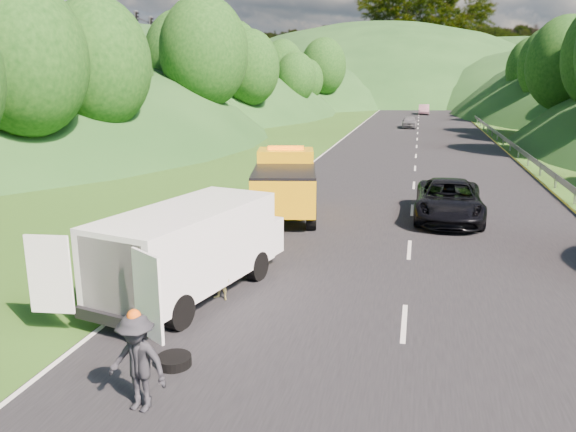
% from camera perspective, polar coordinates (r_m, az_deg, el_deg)
% --- Properties ---
extents(ground, '(320.00, 320.00, 0.00)m').
position_cam_1_polar(ground, '(16.02, 1.06, -6.95)').
color(ground, '#38661E').
rests_on(ground, ground).
extents(road_surface, '(14.00, 200.00, 0.02)m').
position_cam_1_polar(road_surface, '(54.95, 12.98, 7.61)').
color(road_surface, black).
rests_on(road_surface, ground).
extents(guardrail, '(0.06, 140.00, 1.52)m').
position_cam_1_polar(guardrail, '(67.78, 19.30, 8.31)').
color(guardrail, gray).
rests_on(guardrail, ground).
extents(tree_line_left, '(14.00, 140.00, 14.00)m').
position_cam_1_polar(tree_line_left, '(78.06, -3.49, 9.69)').
color(tree_line_left, '#2F5E1B').
rests_on(tree_line_left, ground).
extents(hills_backdrop, '(201.00, 288.60, 44.00)m').
position_cam_1_polar(hills_backdrop, '(149.50, 14.62, 11.29)').
color(hills_backdrop, '#2D5B23').
rests_on(hills_backdrop, ground).
extents(tow_truck, '(3.66, 6.89, 2.81)m').
position_cam_1_polar(tow_truck, '(23.56, -0.30, 3.32)').
color(tow_truck, black).
rests_on(tow_truck, ground).
extents(white_van, '(4.46, 7.34, 2.44)m').
position_cam_1_polar(white_van, '(15.06, -9.74, -3.00)').
color(white_van, black).
rests_on(white_van, ground).
extents(woman, '(0.51, 0.66, 1.69)m').
position_cam_1_polar(woman, '(17.47, -10.78, -5.41)').
color(woman, white).
rests_on(woman, ground).
extents(child, '(0.57, 0.49, 1.03)m').
position_cam_1_polar(child, '(15.04, -6.72, -8.48)').
color(child, tan).
rests_on(child, ground).
extents(worker, '(1.25, 0.84, 1.79)m').
position_cam_1_polar(worker, '(10.80, -14.75, -18.50)').
color(worker, '#222227').
rests_on(worker, ground).
extents(suitcase, '(0.42, 0.30, 0.60)m').
position_cam_1_polar(suitcase, '(18.08, -14.51, -3.95)').
color(suitcase, '#605C48').
rests_on(suitcase, ground).
extents(spare_tire, '(0.71, 0.71, 0.20)m').
position_cam_1_polar(spare_tire, '(12.02, -11.48, -14.73)').
color(spare_tire, black).
rests_on(spare_tire, ground).
extents(passing_suv, '(2.76, 5.79, 1.60)m').
position_cam_1_polar(passing_suv, '(24.08, 15.89, -0.34)').
color(passing_suv, black).
rests_on(passing_suv, ground).
extents(dist_car_a, '(1.62, 4.03, 1.37)m').
position_cam_1_polar(dist_car_a, '(67.07, 12.20, 8.72)').
color(dist_car_a, '#535459').
rests_on(dist_car_a, ground).
extents(dist_car_b, '(1.61, 4.63, 1.53)m').
position_cam_1_polar(dist_car_b, '(92.54, 13.61, 9.99)').
color(dist_car_b, '#825665').
rests_on(dist_car_b, ground).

